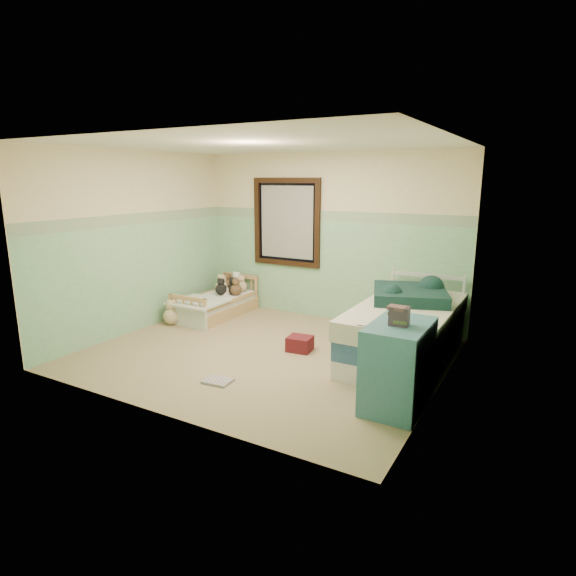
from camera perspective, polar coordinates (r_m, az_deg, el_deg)
The scene contains 33 objects.
floor at distance 5.98m, azimuth -2.75°, elevation -7.88°, with size 4.20×3.60×0.02m, color #9C845D.
ceiling at distance 5.60m, azimuth -3.04°, elevation 16.97°, with size 4.20×3.60×0.02m, color silver.
wall_back at distance 7.23m, azimuth 4.81°, elevation 6.04°, with size 4.20×0.04×2.50m, color beige.
wall_front at distance 4.27m, azimuth -15.90°, elevation 0.74°, with size 4.20×0.04×2.50m, color beige.
wall_left at distance 7.00m, azimuth -17.63°, elevation 5.25°, with size 0.04×3.60×2.50m, color beige.
wall_right at distance 4.88m, azimuth 18.45°, elevation 2.06°, with size 0.04×3.60×2.50m, color beige.
wainscot_mint at distance 7.29m, azimuth 4.69°, elevation 2.12°, with size 4.20×0.01×1.50m, color #73AE86.
border_strip at distance 7.18m, azimuth 4.81°, elevation 8.60°, with size 4.20×0.01×0.15m, color #44714E.
window_frame at distance 7.49m, azimuth -0.20°, elevation 7.86°, with size 1.16×0.06×1.36m, color black.
window_blinds at distance 7.50m, azimuth -0.16°, elevation 7.87°, with size 0.92×0.01×1.12m, color #AEAEA7.
toddler_bed_frame at distance 7.63m, azimuth -8.56°, elevation -2.58°, with size 0.69×1.39×0.18m, color tan.
toddler_mattress at distance 7.60m, azimuth -8.60°, elevation -1.49°, with size 0.63×1.33×0.12m, color white.
patchwork_quilt at distance 7.25m, azimuth -10.71°, elevation -1.66°, with size 0.75×0.69×0.03m, color #8CB1D6.
plush_bed_brown at distance 8.03m, azimuth -7.29°, elevation 0.49°, with size 0.19×0.19×0.19m, color brown.
plush_bed_white at distance 7.92m, azimuth -6.13°, elevation 0.42°, with size 0.22×0.22×0.22m, color white.
plush_bed_tan at distance 7.83m, azimuth -7.96°, elevation 0.19°, with size 0.20×0.20×0.20m, color #D2B78B.
plush_bed_dark at distance 7.70m, azimuth -6.59°, elevation -0.07°, with size 0.18×0.18×0.18m, color black.
plush_floor_cream at distance 7.77m, azimuth -7.57°, elevation -1.87°, with size 0.28×0.28×0.28m, color #F1E0C4.
plush_floor_tan at distance 7.27m, azimuth -13.72°, elevation -3.29°, with size 0.25×0.25×0.25m, color #D2B78B.
twin_bed_frame at distance 5.92m, azimuth 13.70°, elevation -7.23°, with size 1.01×2.02×0.22m, color silver.
twin_boxspring at distance 5.85m, azimuth 13.81°, elevation -5.20°, with size 1.01×2.02×0.22m, color navy.
twin_mattress at distance 5.79m, azimuth 13.93°, elevation -3.13°, with size 1.05×2.06×0.22m, color beige.
teal_blanket at distance 6.04m, azimuth 14.35°, elevation -0.73°, with size 0.86×0.91×0.14m, color black.
dresser at distance 4.64m, azimuth 13.05°, elevation -9.00°, with size 0.51×0.82×0.82m, color teal.
book_stack at distance 4.43m, azimuth 13.18°, elevation -3.27°, with size 0.17×0.14×0.17m, color #552F31.
red_pillow at distance 6.02m, azimuth 1.43°, elevation -6.68°, with size 0.29×0.26×0.18m, color maroon.
floor_book at distance 5.22m, azimuth -8.39°, elevation -10.95°, with size 0.29×0.22×0.03m, color #E59140.
extra_plush_0 at distance 7.84m, azimuth -5.62°, elevation 0.20°, with size 0.19×0.19×0.19m, color #D2B78B.
extra_plush_1 at distance 7.67m, azimuth -8.00°, elevation -0.16°, with size 0.19×0.19×0.19m, color black.
extra_plush_2 at distance 7.98m, azimuth -7.92°, elevation 0.29°, with size 0.17×0.17×0.17m, color white.
extra_plush_3 at distance 7.98m, azimuth -7.72°, elevation 0.28°, with size 0.16×0.16×0.16m, color #F1E0C4.
extra_plush_4 at distance 7.62m, azimuth -6.24°, elevation -0.20°, with size 0.18×0.18×0.18m, color brown.
extra_plush_5 at distance 8.09m, azimuth -7.57°, elevation 0.47°, with size 0.17×0.17×0.17m, color brown.
Camera 1 is at (3.00, -4.72, 2.12)m, focal length 29.71 mm.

